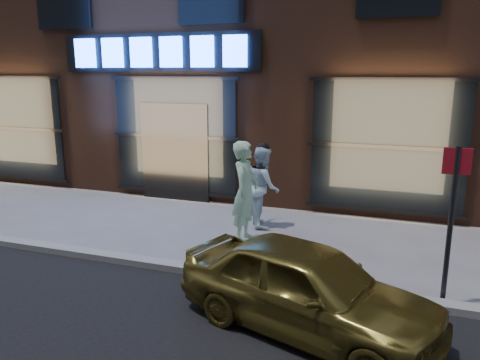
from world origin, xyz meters
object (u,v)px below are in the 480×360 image
Objects in this scene: man_bowtie at (245,192)px; man_cap at (263,186)px; sign_post at (452,211)px; gold_sedan at (307,288)px.

man_cap is (0.05, 1.01, -0.12)m from man_bowtie.
sign_post is at bearing -151.60° from man_cap.
man_cap is 4.13m from gold_sedan.
sign_post is (3.34, -2.46, 0.50)m from man_cap.
sign_post is (1.67, 1.31, 0.77)m from gold_sedan.
gold_sedan is at bearing 178.70° from man_cap.
sign_post reaches higher than man_cap.
gold_sedan is 1.51× the size of sign_post.
man_cap is at bearing 140.76° from sign_post.
man_bowtie is at bearing 151.82° from man_cap.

